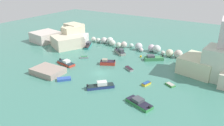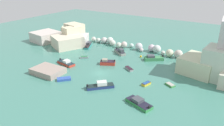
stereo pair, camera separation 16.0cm
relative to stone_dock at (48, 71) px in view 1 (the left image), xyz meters
name	(u,v)px [view 1 (the left image)]	position (x,y,z in m)	size (l,w,h in m)	color
cove_water	(101,73)	(11.56, 7.64, -0.75)	(160.00, 160.00, 0.00)	#428271
cliff_headland_left	(66,37)	(-14.95, 22.55, 1.51)	(22.77, 18.99, 6.39)	beige
rock_breakwater	(135,46)	(10.22, 29.91, 0.42)	(35.01, 4.71, 2.68)	beige
stone_dock	(48,71)	(0.00, 0.00, 0.00)	(8.01, 5.75, 1.49)	#A18E82
channel_buoy	(141,56)	(15.32, 23.95, -0.42)	(0.65, 0.65, 0.65)	gold
moored_boat_0	(101,86)	(16.13, 1.17, -0.19)	(5.70, 5.74, 1.57)	navy
moored_boat_1	(66,63)	(-0.27, 7.03, -0.25)	(6.07, 3.01, 1.45)	red
moored_boat_2	(139,103)	(26.63, -0.41, -0.25)	(6.13, 3.85, 1.34)	#318A46
moored_boat_3	(153,58)	(19.50, 23.91, -0.13)	(5.85, 5.18, 1.60)	#3B8852
moored_boat_4	(146,84)	(24.38, 8.14, -0.43)	(1.64, 2.50, 0.62)	yellow
moored_boat_5	(64,79)	(6.23, -0.53, -0.47)	(3.39, 3.51, 0.56)	#2F53AE
moored_boat_6	(107,62)	(9.67, 13.60, -0.13)	(4.77, 3.88, 1.61)	red
moored_boat_7	(170,85)	(29.24, 10.86, -0.53)	(2.63, 2.22, 0.46)	#3E8D43
moored_boat_8	(120,52)	(8.19, 23.22, -0.08)	(5.35, 4.31, 1.89)	gray
moored_boat_9	(88,45)	(-5.39, 23.64, -0.22)	(4.51, 6.84, 1.49)	teal
moored_boat_10	(84,57)	(0.81, 13.89, -0.48)	(2.68, 2.46, 0.56)	gray
moored_boat_11	(129,69)	(16.79, 13.63, -0.45)	(3.12, 2.51, 0.59)	#93989B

